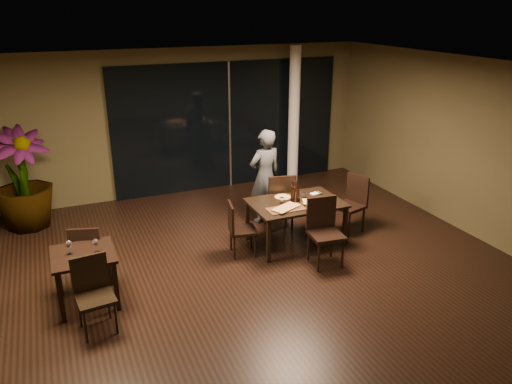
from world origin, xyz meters
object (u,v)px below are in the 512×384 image
at_px(diner, 265,176).
at_px(bottle_a, 292,194).
at_px(chair_main_right, 352,200).
at_px(potted_plant, 22,179).
at_px(chair_side_far, 87,251).
at_px(chair_side_near, 93,290).
at_px(chair_main_near, 324,227).
at_px(side_table, 84,262).
at_px(chair_main_far, 280,199).
at_px(chair_main_left, 238,226).
at_px(bottle_c, 293,190).
at_px(main_table, 296,206).
at_px(bottle_b, 298,194).

xyz_separation_m(diner, bottle_a, (0.04, -1.01, 0.01)).
relative_size(chair_main_right, potted_plant, 0.56).
height_order(chair_side_far, chair_side_near, chair_side_near).
distance_m(chair_main_near, bottle_a, 0.85).
bearing_deg(side_table, chair_main_far, 17.86).
xyz_separation_m(chair_main_left, chair_side_far, (-2.29, 0.01, 0.02)).
distance_m(side_table, bottle_c, 3.48).
bearing_deg(side_table, bottle_a, 9.19).
bearing_deg(chair_main_far, main_table, 100.93).
relative_size(chair_main_right, diner, 0.58).
xyz_separation_m(chair_main_far, chair_side_near, (-3.36, -1.70, -0.06)).
xyz_separation_m(potted_plant, bottle_b, (4.17, -2.50, -0.02)).
bearing_deg(chair_main_near, side_table, -177.57).
bearing_deg(main_table, chair_main_far, 89.92).
bearing_deg(bottle_b, chair_main_near, -84.12).
height_order(side_table, chair_side_near, chair_side_near).
xyz_separation_m(chair_main_far, bottle_b, (0.03, -0.61, 0.30)).
height_order(chair_side_far, potted_plant, potted_plant).
height_order(main_table, chair_main_left, chair_main_left).
bearing_deg(diner, bottle_a, 83.29).
height_order(diner, bottle_c, diner).
relative_size(main_table, side_table, 1.88).
distance_m(chair_main_right, bottle_c, 1.21).
bearing_deg(potted_plant, diner, -19.60).
bearing_deg(diner, bottle_b, 87.43).
xyz_separation_m(side_table, bottle_c, (3.41, 0.63, 0.29)).
xyz_separation_m(chair_main_near, bottle_c, (-0.10, 0.87, 0.33)).
distance_m(chair_main_right, bottle_a, 1.25).
bearing_deg(bottle_c, chair_main_right, -2.51).
bearing_deg(bottle_a, bottle_b, -33.29).
xyz_separation_m(chair_main_near, diner, (-0.20, 1.79, 0.29)).
xyz_separation_m(chair_main_far, chair_side_far, (-3.32, -0.59, -0.07)).
height_order(diner, bottle_b, diner).
xyz_separation_m(chair_main_far, chair_main_left, (-1.03, -0.60, -0.09)).
bearing_deg(chair_side_near, side_table, 88.19).
xyz_separation_m(chair_main_far, potted_plant, (-4.14, 1.90, 0.32)).
bearing_deg(main_table, chair_side_far, 179.90).
distance_m(main_table, bottle_a, 0.22).
bearing_deg(chair_main_right, bottle_b, -102.13).
xyz_separation_m(chair_main_right, chair_side_far, (-4.48, -0.07, -0.05)).
xyz_separation_m(chair_main_right, potted_plant, (-5.30, 2.41, 0.34)).
relative_size(chair_main_left, diner, 0.51).
relative_size(main_table, bottle_b, 5.33).
distance_m(chair_main_right, potted_plant, 5.83).
height_order(chair_side_near, bottle_c, bottle_c).
bearing_deg(diner, chair_main_left, 39.17).
bearing_deg(chair_main_right, chair_side_far, -105.72).
xyz_separation_m(chair_main_left, diner, (0.94, 1.06, 0.38)).
distance_m(chair_main_left, chair_side_near, 2.57).
height_order(chair_main_left, chair_main_right, chair_main_right).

